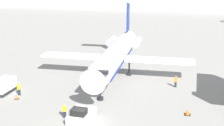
{
  "coord_description": "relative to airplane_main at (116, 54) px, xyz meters",
  "views": [
    {
      "loc": [
        11.22,
        -28.64,
        15.76
      ],
      "look_at": [
        0.0,
        12.57,
        3.67
      ],
      "focal_mm": 50.0,
      "sensor_mm": 36.0,
      "label": 1
    }
  ],
  "objects": [
    {
      "name": "worker_by_wing",
      "position": [
        9.73,
        -2.88,
        -2.83
      ],
      "size": [
        0.4,
        0.24,
        1.7
      ],
      "color": "#232838",
      "rests_on": "ground"
    },
    {
      "name": "worker_on_apron",
      "position": [
        -10.55,
        -11.64,
        -2.77
      ],
      "size": [
        0.4,
        0.25,
        1.79
      ],
      "color": "#232838",
      "rests_on": "ground"
    },
    {
      "name": "traffic_cone_right",
      "position": [
        11.78,
        -11.99,
        -3.38
      ],
      "size": [
        0.72,
        0.72,
        0.7
      ],
      "color": "black",
      "rests_on": "ground"
    },
    {
      "name": "airplane_main",
      "position": [
        0.0,
        0.0,
        0.0
      ],
      "size": [
        24.72,
        27.13,
        10.91
      ],
      "color": "white",
      "rests_on": "ground"
    },
    {
      "name": "luggage_cart",
      "position": [
        -13.07,
        -11.41,
        -2.71
      ],
      "size": [
        1.9,
        3.64,
        2.01
      ],
      "color": "#232326",
      "rests_on": "ground"
    },
    {
      "name": "traffic_cone_left",
      "position": [
        -10.14,
        -12.98,
        -3.4
      ],
      "size": [
        0.51,
        0.51,
        0.68
      ],
      "color": "black",
      "rests_on": "ground"
    },
    {
      "name": "ground_plane",
      "position": [
        0.82,
        -17.91,
        -3.72
      ],
      "size": [
        600.0,
        600.0,
        0.0
      ],
      "primitive_type": "plane",
      "color": "gray"
    },
    {
      "name": "pushback_tug",
      "position": [
        0.34,
        -16.64,
        -3.08
      ],
      "size": [
        2.35,
        3.69,
        1.74
      ],
      "color": "silver",
      "rests_on": "ground"
    },
    {
      "name": "worker_near_tug",
      "position": [
        -1.78,
        -16.48,
        -2.86
      ],
      "size": [
        0.4,
        0.24,
        1.66
      ],
      "color": "#232838",
      "rests_on": "ground"
    }
  ]
}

